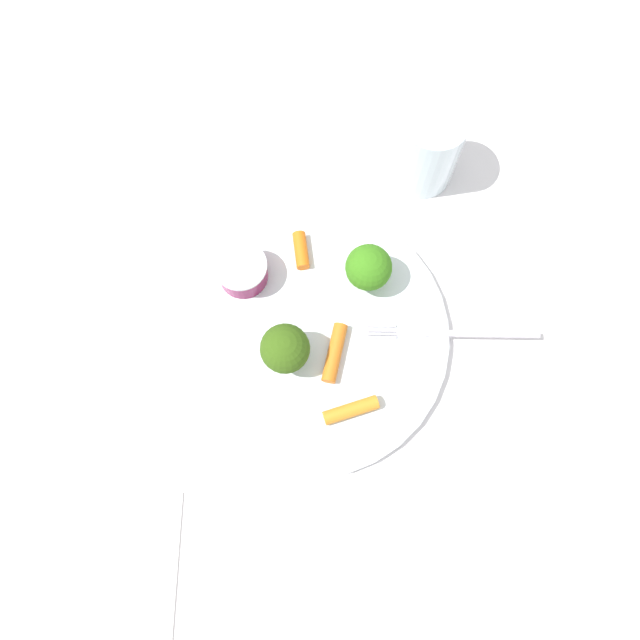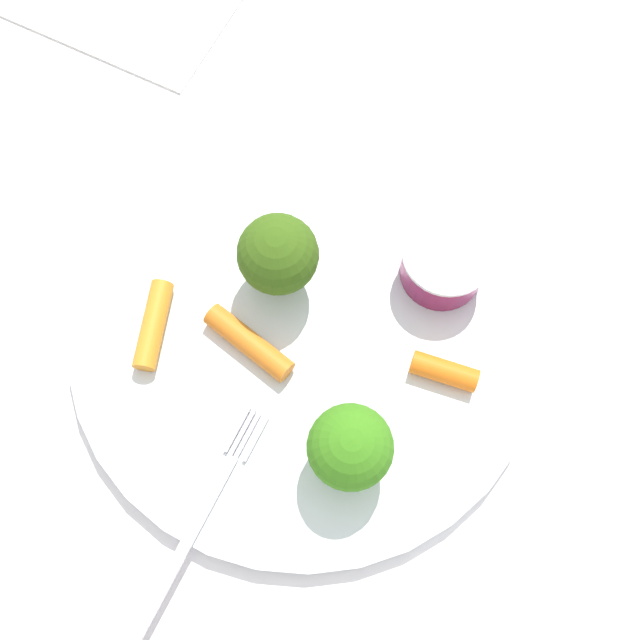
% 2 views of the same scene
% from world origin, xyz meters
% --- Properties ---
extents(ground_plane, '(2.40, 2.40, 0.00)m').
position_xyz_m(ground_plane, '(0.00, 0.00, 0.00)').
color(ground_plane, white).
extents(plate, '(0.28, 0.28, 0.01)m').
position_xyz_m(plate, '(0.00, 0.00, 0.01)').
color(plate, white).
rests_on(plate, ground_plane).
extents(sauce_cup, '(0.05, 0.05, 0.03)m').
position_xyz_m(sauce_cup, '(-0.06, -0.06, 0.03)').
color(sauce_cup, maroon).
rests_on(sauce_cup, plate).
extents(broccoli_floret_0, '(0.05, 0.05, 0.05)m').
position_xyz_m(broccoli_floret_0, '(-0.05, 0.06, 0.04)').
color(broccoli_floret_0, '#82BE6B').
rests_on(broccoli_floret_0, plate).
extents(broccoli_floret_1, '(0.05, 0.05, 0.06)m').
position_xyz_m(broccoli_floret_1, '(0.02, -0.02, 0.05)').
color(broccoli_floret_1, '#84AD65').
rests_on(broccoli_floret_1, plate).
extents(carrot_stick_0, '(0.03, 0.05, 0.01)m').
position_xyz_m(carrot_stick_0, '(0.08, 0.04, 0.02)').
color(carrot_stick_0, orange).
rests_on(carrot_stick_0, plate).
extents(carrot_stick_1, '(0.06, 0.03, 0.01)m').
position_xyz_m(carrot_stick_1, '(0.02, 0.02, 0.02)').
color(carrot_stick_1, orange).
rests_on(carrot_stick_1, plate).
extents(carrot_stick_2, '(0.04, 0.02, 0.01)m').
position_xyz_m(carrot_stick_2, '(-0.09, 0.00, 0.02)').
color(carrot_stick_2, orange).
rests_on(carrot_stick_2, plate).
extents(fork, '(0.02, 0.17, 0.00)m').
position_xyz_m(fork, '(0.01, 0.14, 0.01)').
color(fork, '#B9B2BE').
rests_on(fork, plate).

